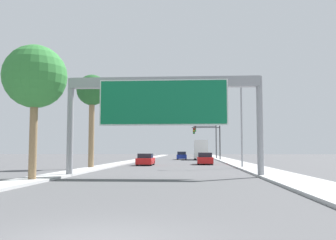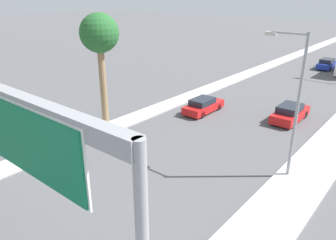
# 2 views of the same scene
# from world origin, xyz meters

# --- Properties ---
(sidewalk_right) EXTENTS (3.00, 120.00, 0.15)m
(sidewalk_right) POSITION_xyz_m (7.75, 60.00, 0.07)
(sidewalk_right) COLOR #B3B3B3
(sidewalk_right) RESTS_ON ground
(median_strip_left) EXTENTS (2.00, 120.00, 0.15)m
(median_strip_left) POSITION_xyz_m (-7.25, 60.00, 0.07)
(median_strip_left) COLOR #B3B3B3
(median_strip_left) RESTS_ON ground
(sign_gantry) EXTENTS (13.33, 0.73, 6.74)m
(sign_gantry) POSITION_xyz_m (0.00, 17.86, 5.24)
(sign_gantry) COLOR gray
(sign_gantry) RESTS_ON ground
(car_near_left) EXTENTS (1.81, 4.58, 1.48)m
(car_near_left) POSITION_xyz_m (0.00, 63.43, 0.70)
(car_near_left) COLOR navy
(car_near_left) RESTS_ON ground
(car_mid_right) EXTENTS (1.87, 4.75, 1.47)m
(car_mid_right) POSITION_xyz_m (3.50, 39.47, 0.69)
(car_mid_right) COLOR red
(car_mid_right) RESTS_ON ground
(car_mid_center) EXTENTS (1.77, 4.50, 1.38)m
(car_mid_center) POSITION_xyz_m (-3.50, 36.44, 0.65)
(car_mid_center) COLOR red
(car_mid_center) RESTS_ON ground
(truck_box_primary) EXTENTS (2.39, 8.39, 3.53)m
(truck_box_primary) POSITION_xyz_m (3.50, 61.91, 1.78)
(truck_box_primary) COLOR navy
(truck_box_primary) RESTS_ON ground
(traffic_light_near_intersection) EXTENTS (4.97, 0.32, 5.99)m
(traffic_light_near_intersection) POSITION_xyz_m (5.13, 58.00, 4.09)
(traffic_light_near_intersection) COLOR #2D2D30
(traffic_light_near_intersection) RESTS_ON ground
(traffic_light_mid_block) EXTENTS (4.63, 0.32, 6.83)m
(traffic_light_mid_block) POSITION_xyz_m (5.36, 68.00, 4.59)
(traffic_light_mid_block) COLOR #2D2D30
(traffic_light_mid_block) RESTS_ON ground
(palm_tree_foreground) EXTENTS (3.64, 3.64, 7.84)m
(palm_tree_foreground) POSITION_xyz_m (-7.10, 13.55, 5.95)
(palm_tree_foreground) COLOR #8C704C
(palm_tree_foreground) RESTS_ON ground
(palm_tree_background) EXTENTS (2.99, 2.99, 9.12)m
(palm_tree_background) POSITION_xyz_m (-7.79, 28.37, 7.34)
(palm_tree_background) COLOR #8C704C
(palm_tree_background) RESTS_ON ground
(street_lamp_right) EXTENTS (2.43, 0.28, 8.60)m
(street_lamp_right) POSITION_xyz_m (6.56, 30.23, 5.05)
(street_lamp_right) COLOR gray
(street_lamp_right) RESTS_ON ground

